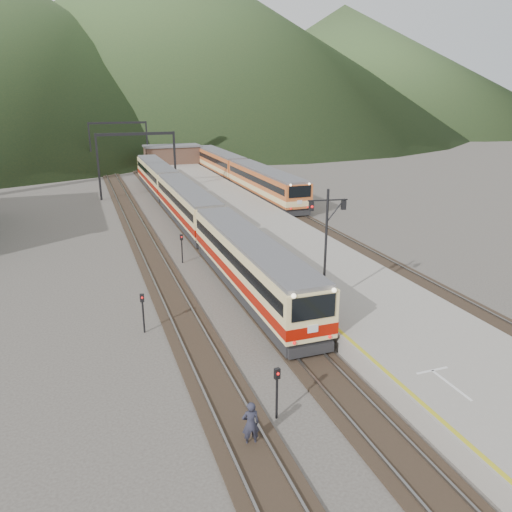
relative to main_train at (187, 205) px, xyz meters
name	(u,v)px	position (x,y,z in m)	size (l,w,h in m)	color
track_main	(188,223)	(0.00, 0.23, -1.85)	(2.60, 200.00, 0.23)	black
track_far	(137,227)	(-5.00, 0.23, -1.85)	(2.60, 200.00, 0.23)	black
track_second	(292,214)	(11.50, 0.23, -1.85)	(2.60, 200.00, 0.23)	black
platform	(247,219)	(5.60, -1.77, -1.42)	(8.00, 100.00, 1.00)	gray
gantry_near	(137,152)	(-2.85, 15.23, 3.66)	(9.55, 0.25, 8.00)	black
gantry_far	(119,136)	(-2.85, 40.23, 3.66)	(9.55, 0.25, 8.00)	black
station_shed	(172,154)	(5.60, 38.23, 0.65)	(9.40, 4.40, 3.10)	#50372B
hill_b	(159,33)	(30.00, 190.23, 35.58)	(220.00, 220.00, 75.00)	#2F4B29
hill_c	(342,64)	(110.00, 170.23, 23.08)	(160.00, 160.00, 50.00)	#2F4B29
main_train	(187,205)	(0.00, 0.00, 0.00)	(2.77, 56.89, 3.38)	#E9D189
second_train	(239,171)	(11.50, 19.06, 0.15)	(3.02, 41.17, 3.69)	#C05D2A
signal_mast	(326,236)	(2.52, -24.64, 3.17)	(2.18, 0.52, 6.69)	black
short_signal_a	(277,387)	(-3.33, -32.13, -0.46)	(0.25, 0.20, 2.27)	black
short_signal_b	(182,245)	(-2.96, -11.65, -0.46)	(0.22, 0.16, 2.27)	black
short_signal_c	(143,308)	(-7.34, -22.64, -0.46)	(0.25, 0.20, 2.27)	black
worker	(251,424)	(-4.84, -33.29, -1.01)	(0.67, 0.44, 1.83)	#252534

